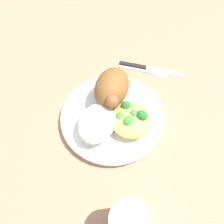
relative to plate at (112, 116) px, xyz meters
The scene contains 8 objects.
ground_plane 0.01m from the plate, ahead, with size 2.00×2.00×0.00m, color #A4775A.
plate is the anchor object (origin of this frame).
roasted_chicken 0.07m from the plate, 160.46° to the right, with size 0.12×0.08×0.08m.
rice_pile 0.06m from the plate, 23.96° to the right, with size 0.11×0.08×0.05m, color white.
mac_cheese_with_broccoli 0.06m from the plate, 77.74° to the left, with size 0.09×0.10×0.04m.
fork 0.19m from the plate, 166.65° to the left, with size 0.03×0.14×0.01m.
knife 0.20m from the plate, 168.69° to the left, with size 0.03×0.19×0.01m.
water_glass 0.25m from the plate, 25.21° to the left, with size 0.07×0.07×0.10m, color silver.
Camera 1 is at (0.26, 0.09, 0.47)m, focal length 34.39 mm.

